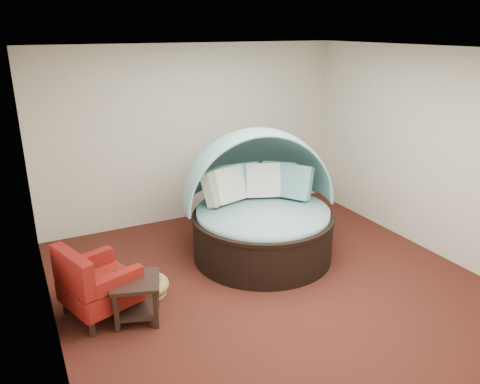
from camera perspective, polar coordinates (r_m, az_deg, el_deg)
name	(u,v)px	position (r m, az deg, el deg)	size (l,w,h in m)	color
floor	(270,282)	(5.99, 3.65, -10.92)	(5.00, 5.00, 0.00)	#441A13
wall_back	(193,134)	(7.59, -5.73, 7.05)	(5.00, 5.00, 0.00)	beige
wall_front	(453,272)	(3.66, 24.49, -8.83)	(5.00, 5.00, 0.00)	beige
wall_left	(40,213)	(4.72, -23.20, -2.33)	(5.00, 5.00, 0.00)	beige
wall_right	(428,151)	(6.99, 21.98, 4.61)	(5.00, 5.00, 0.00)	beige
ceiling	(275,50)	(5.17, 4.34, 16.93)	(5.00, 5.00, 0.00)	white
canopy_daybed	(260,198)	(6.38, 2.50, -0.75)	(2.32, 2.27, 1.76)	black
pet_basket	(147,286)	(5.81, -11.24, -11.23)	(0.65, 0.65, 0.18)	olive
red_armchair	(96,284)	(5.40, -17.20, -10.66)	(0.92, 0.92, 0.85)	black
side_table	(137,294)	(5.27, -12.50, -12.02)	(0.63, 0.63, 0.48)	black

